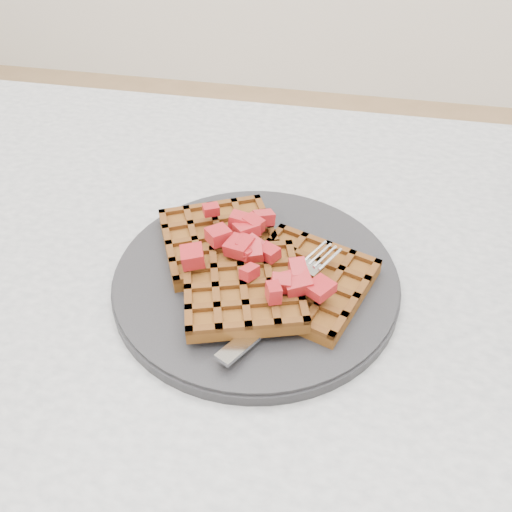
# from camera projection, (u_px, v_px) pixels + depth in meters

# --- Properties ---
(table) EXTENTS (1.20, 0.80, 0.75)m
(table) POSITION_uv_depth(u_px,v_px,m) (324.00, 368.00, 0.65)
(table) COLOR #BDBCBA
(table) RESTS_ON ground
(plate) EXTENTS (0.29, 0.29, 0.02)m
(plate) POSITION_uv_depth(u_px,v_px,m) (256.00, 279.00, 0.58)
(plate) COLOR black
(plate) RESTS_ON table
(waffles) EXTENTS (0.25, 0.22, 0.03)m
(waffles) POSITION_uv_depth(u_px,v_px,m) (255.00, 268.00, 0.57)
(waffles) COLOR brown
(waffles) RESTS_ON plate
(strawberry_pile) EXTENTS (0.15, 0.15, 0.02)m
(strawberry_pile) POSITION_uv_depth(u_px,v_px,m) (256.00, 245.00, 0.55)
(strawberry_pile) COLOR maroon
(strawberry_pile) RESTS_ON waffles
(fork) EXTENTS (0.11, 0.17, 0.02)m
(fork) POSITION_uv_depth(u_px,v_px,m) (289.00, 300.00, 0.54)
(fork) COLOR silver
(fork) RESTS_ON plate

